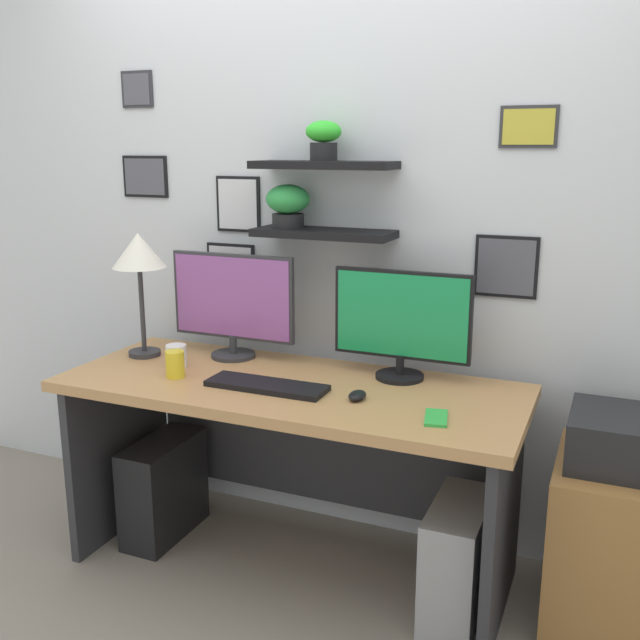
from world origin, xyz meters
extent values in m
plane|color=gray|center=(0.00, 0.00, 0.00)|extent=(8.00, 8.00, 0.00)
cube|color=silver|center=(0.00, 0.44, 1.35)|extent=(4.40, 0.04, 2.70)
cube|color=black|center=(0.00, 0.32, 1.26)|extent=(0.55, 0.20, 0.03)
cube|color=black|center=(0.00, 0.32, 1.52)|extent=(0.55, 0.20, 0.03)
cylinder|color=black|center=(0.00, 0.32, 1.57)|extent=(0.10, 0.10, 0.07)
ellipsoid|color=green|center=(0.00, 0.32, 1.64)|extent=(0.13, 0.13, 0.08)
cylinder|color=black|center=(-0.15, 0.32, 1.30)|extent=(0.13, 0.13, 0.06)
ellipsoid|color=#2B9043|center=(-0.15, 0.32, 1.39)|extent=(0.17, 0.17, 0.11)
cube|color=black|center=(0.69, 0.42, 1.16)|extent=(0.23, 0.02, 0.23)
cube|color=#4C4C56|center=(0.69, 0.41, 1.16)|extent=(0.21, 0.00, 0.20)
cube|color=black|center=(-0.47, 0.42, 1.08)|extent=(0.23, 0.02, 0.21)
cube|color=silver|center=(-0.47, 0.41, 1.08)|extent=(0.20, 0.00, 0.19)
cube|color=black|center=(-0.43, 0.42, 1.35)|extent=(0.20, 0.02, 0.23)
cube|color=silver|center=(-0.43, 0.41, 1.35)|extent=(0.18, 0.00, 0.21)
cube|color=#2D2D33|center=(-0.91, 0.42, 1.83)|extent=(0.16, 0.02, 0.15)
cube|color=#4C4C56|center=(-0.91, 0.41, 1.83)|extent=(0.13, 0.00, 0.13)
cube|color=#2D2D33|center=(0.73, 0.42, 1.66)|extent=(0.20, 0.02, 0.14)
cube|color=gold|center=(0.73, 0.41, 1.66)|extent=(0.17, 0.00, 0.12)
cube|color=black|center=(-0.89, 0.42, 1.46)|extent=(0.23, 0.02, 0.18)
cube|color=#4C4C56|center=(-0.89, 0.41, 1.46)|extent=(0.20, 0.00, 0.16)
cube|color=tan|center=(0.00, 0.00, 0.73)|extent=(1.70, 0.68, 0.04)
cube|color=#2D2D33|center=(-0.79, 0.00, 0.35)|extent=(0.04, 0.62, 0.71)
cube|color=#2D2D33|center=(0.79, 0.00, 0.35)|extent=(0.04, 0.62, 0.71)
cube|color=#2D2D33|center=(0.00, 0.30, 0.39)|extent=(1.50, 0.02, 0.50)
cylinder|color=#2D2D33|center=(-0.35, 0.21, 0.76)|extent=(0.18, 0.18, 0.02)
cylinder|color=#2D2D33|center=(-0.35, 0.21, 0.80)|extent=(0.03, 0.03, 0.07)
cube|color=#2D2D33|center=(-0.35, 0.22, 1.00)|extent=(0.54, 0.02, 0.35)
cube|color=#8C4C99|center=(-0.35, 0.21, 1.00)|extent=(0.51, 0.00, 0.32)
cylinder|color=black|center=(0.35, 0.21, 0.76)|extent=(0.18, 0.18, 0.02)
cylinder|color=black|center=(0.35, 0.21, 0.80)|extent=(0.03, 0.03, 0.07)
cube|color=black|center=(0.35, 0.22, 0.99)|extent=(0.52, 0.02, 0.33)
cube|color=#198C4C|center=(0.35, 0.21, 0.99)|extent=(0.49, 0.00, 0.30)
cube|color=black|center=(-0.05, -0.09, 0.76)|extent=(0.44, 0.14, 0.02)
ellipsoid|color=black|center=(0.29, -0.07, 0.77)|extent=(0.06, 0.09, 0.03)
cylinder|color=#2D2D33|center=(-0.70, 0.09, 0.76)|extent=(0.13, 0.13, 0.02)
cylinder|color=#2D2D33|center=(-0.70, 0.09, 0.94)|extent=(0.02, 0.02, 0.35)
cone|color=white|center=(-0.70, 0.09, 1.19)|extent=(0.21, 0.21, 0.14)
cube|color=green|center=(0.58, -0.14, 0.76)|extent=(0.10, 0.15, 0.01)
cylinder|color=white|center=(-0.49, 0.00, 0.80)|extent=(0.08, 0.08, 0.09)
cylinder|color=yellow|center=(-0.42, -0.10, 0.80)|extent=(0.07, 0.07, 0.10)
cube|color=#9E6B38|center=(1.15, 0.13, 0.29)|extent=(0.44, 0.50, 0.58)
cube|color=black|center=(1.15, 0.13, 0.66)|extent=(0.38, 0.34, 0.17)
cube|color=black|center=(-0.59, 0.01, 0.21)|extent=(0.18, 0.40, 0.41)
cube|color=#99999E|center=(0.65, -0.04, 0.21)|extent=(0.18, 0.40, 0.42)
camera|label=1|loc=(1.08, -2.24, 1.59)|focal=40.27mm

